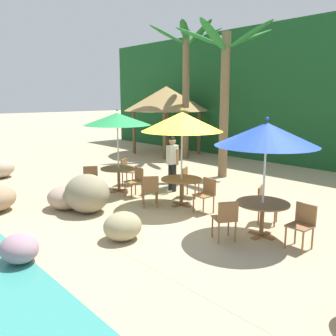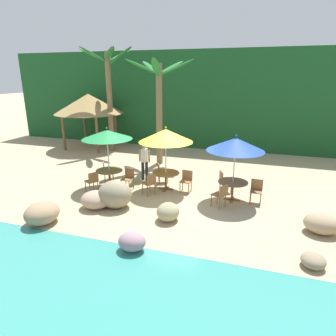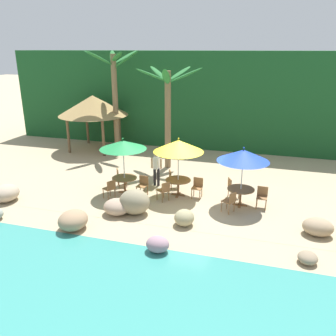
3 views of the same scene
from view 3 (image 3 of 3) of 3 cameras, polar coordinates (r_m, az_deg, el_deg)
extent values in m
plane|color=tan|center=(15.00, 2.71, -5.12)|extent=(120.00, 120.00, 0.00)
cube|color=tan|center=(15.00, 2.72, -5.11)|extent=(18.00, 5.20, 0.01)
cube|color=#194C23|center=(22.76, 8.39, 10.94)|extent=(28.00, 2.40, 6.00)
ellipsoid|color=gray|center=(11.29, -1.71, -12.39)|extent=(0.75, 0.65, 0.51)
ellipsoid|color=gray|center=(13.62, -5.51, -5.54)|extent=(1.21, 1.09, 0.98)
ellipsoid|color=#A18261|center=(12.96, -15.31, -8.25)|extent=(1.01, 1.15, 0.69)
ellipsoid|color=tan|center=(12.81, 2.68, -8.13)|extent=(0.73, 0.81, 0.59)
ellipsoid|color=tan|center=(13.73, -8.35, -6.31)|extent=(1.07, 0.98, 0.61)
ellipsoid|color=gray|center=(11.59, 21.94, -13.49)|extent=(0.59, 0.63, 0.35)
ellipsoid|color=tan|center=(13.22, 23.37, -8.85)|extent=(1.04, 0.85, 0.61)
ellipsoid|color=tan|center=(16.21, -25.08, -3.75)|extent=(1.05, 1.18, 0.71)
cylinder|color=silver|center=(15.30, -7.22, -0.06)|extent=(0.04, 0.04, 2.34)
cone|color=#238E47|center=(14.99, -7.39, 3.81)|extent=(2.03, 2.03, 0.36)
sphere|color=#238E47|center=(14.92, -7.43, 4.78)|extent=(0.07, 0.07, 0.07)
cube|color=brown|center=(15.71, -7.05, -4.04)|extent=(0.60, 0.12, 0.03)
cube|color=brown|center=(15.71, -7.05, -4.04)|extent=(0.12, 0.60, 0.03)
cylinder|color=brown|center=(15.58, -7.10, -2.84)|extent=(0.09, 0.09, 0.71)
cylinder|color=brown|center=(15.45, -7.16, -1.62)|extent=(1.10, 1.10, 0.03)
cylinder|color=olive|center=(15.05, -3.93, -4.13)|extent=(0.04, 0.04, 0.45)
cylinder|color=olive|center=(15.20, -5.16, -3.93)|extent=(0.04, 0.04, 0.45)
cylinder|color=olive|center=(15.35, -3.37, -3.64)|extent=(0.04, 0.04, 0.45)
cylinder|color=olive|center=(15.49, -4.57, -3.45)|extent=(0.04, 0.04, 0.45)
cube|color=olive|center=(15.18, -4.28, -2.95)|extent=(0.45, 0.45, 0.03)
cube|color=olive|center=(15.28, -3.98, -2.01)|extent=(0.42, 0.07, 0.42)
cylinder|color=olive|center=(16.60, -6.98, -1.96)|extent=(0.04, 0.04, 0.45)
cylinder|color=olive|center=(16.27, -6.79, -2.40)|extent=(0.04, 0.04, 0.45)
cylinder|color=olive|center=(16.56, -8.20, -2.07)|extent=(0.04, 0.04, 0.45)
cylinder|color=olive|center=(16.23, -8.04, -2.51)|extent=(0.04, 0.04, 0.45)
cube|color=olive|center=(16.33, -7.54, -1.45)|extent=(0.58, 0.58, 0.03)
cube|color=olive|center=(16.24, -8.26, -0.87)|extent=(0.25, 0.38, 0.42)
cylinder|color=olive|center=(15.22, -10.56, -4.15)|extent=(0.04, 0.04, 0.45)
cylinder|color=olive|center=(15.41, -9.47, -3.80)|extent=(0.04, 0.04, 0.45)
cylinder|color=olive|center=(14.95, -9.79, -4.55)|extent=(0.04, 0.04, 0.45)
cylinder|color=olive|center=(15.14, -8.68, -4.18)|extent=(0.04, 0.04, 0.45)
cube|color=olive|center=(15.09, -9.67, -3.33)|extent=(0.57, 0.57, 0.03)
cube|color=olive|center=(14.86, -9.27, -2.85)|extent=(0.24, 0.38, 0.42)
cylinder|color=silver|center=(14.94, 1.69, -0.35)|extent=(0.04, 0.04, 2.36)
cone|color=yellow|center=(14.62, 1.73, 3.64)|extent=(2.14, 2.14, 0.50)
sphere|color=yellow|center=(14.54, 1.75, 4.87)|extent=(0.07, 0.07, 0.07)
cube|color=brown|center=(15.37, 1.65, -4.44)|extent=(0.60, 0.12, 0.03)
cube|color=brown|center=(15.37, 1.65, -4.44)|extent=(0.12, 0.60, 0.03)
cylinder|color=brown|center=(15.23, 1.66, -3.21)|extent=(0.09, 0.09, 0.71)
cylinder|color=brown|center=(15.10, 1.68, -1.97)|extent=(1.10, 1.10, 0.03)
cylinder|color=olive|center=(14.87, 5.23, -4.46)|extent=(0.04, 0.04, 0.45)
cylinder|color=olive|center=(14.95, 3.91, -4.29)|extent=(0.04, 0.04, 0.45)
cylinder|color=olive|center=(15.19, 5.57, -3.95)|extent=(0.04, 0.04, 0.45)
cylinder|color=olive|center=(15.27, 4.27, -3.79)|extent=(0.04, 0.04, 0.45)
cube|color=olive|center=(14.98, 4.77, -3.28)|extent=(0.44, 0.44, 0.03)
cube|color=olive|center=(15.09, 4.98, -2.32)|extent=(0.42, 0.06, 0.42)
cylinder|color=olive|center=(16.25, 1.56, -2.29)|extent=(0.04, 0.04, 0.45)
cylinder|color=olive|center=(15.93, 1.81, -2.75)|extent=(0.04, 0.04, 0.45)
cylinder|color=olive|center=(16.19, 0.32, -2.37)|extent=(0.04, 0.04, 0.45)
cylinder|color=olive|center=(15.86, 0.55, -2.83)|extent=(0.04, 0.04, 0.45)
cube|color=olive|center=(15.97, 1.06, -1.76)|extent=(0.56, 0.56, 0.03)
cube|color=olive|center=(15.87, 0.36, -1.14)|extent=(0.22, 0.39, 0.42)
cylinder|color=olive|center=(14.82, -1.81, -4.49)|extent=(0.04, 0.04, 0.45)
cylinder|color=olive|center=(15.02, -0.73, -4.14)|extent=(0.04, 0.04, 0.45)
cylinder|color=olive|center=(14.56, -0.95, -4.92)|extent=(0.04, 0.04, 0.45)
cylinder|color=olive|center=(14.76, 0.14, -4.57)|extent=(0.04, 0.04, 0.45)
cube|color=olive|center=(14.69, -0.84, -3.67)|extent=(0.58, 0.58, 0.03)
cube|color=olive|center=(14.47, -0.36, -3.19)|extent=(0.27, 0.37, 0.42)
cylinder|color=silver|center=(14.29, 11.97, -1.91)|extent=(0.04, 0.04, 2.26)
cone|color=blue|center=(13.96, 12.26, 2.03)|extent=(2.07, 2.07, 0.47)
sphere|color=blue|center=(13.88, 12.35, 3.25)|extent=(0.07, 0.07, 0.07)
cube|color=brown|center=(14.72, 11.67, -5.96)|extent=(0.60, 0.12, 0.03)
cube|color=brown|center=(14.72, 11.67, -5.96)|extent=(0.12, 0.60, 0.03)
cylinder|color=brown|center=(14.57, 11.77, -4.69)|extent=(0.09, 0.09, 0.71)
cylinder|color=brown|center=(14.44, 11.86, -3.40)|extent=(1.10, 1.10, 0.03)
cylinder|color=olive|center=(14.42, 15.72, -5.93)|extent=(0.04, 0.04, 0.45)
cylinder|color=olive|center=(14.43, 14.30, -5.78)|extent=(0.04, 0.04, 0.45)
cylinder|color=olive|center=(14.75, 15.79, -5.36)|extent=(0.04, 0.04, 0.45)
cylinder|color=olive|center=(14.76, 14.41, -5.22)|extent=(0.04, 0.04, 0.45)
cube|color=olive|center=(14.49, 15.14, -4.71)|extent=(0.43, 0.43, 0.03)
cube|color=olive|center=(14.60, 15.25, -3.70)|extent=(0.42, 0.05, 0.42)
cylinder|color=olive|center=(15.58, 11.13, -3.64)|extent=(0.04, 0.04, 0.45)
cylinder|color=olive|center=(15.27, 11.55, -4.15)|extent=(0.04, 0.04, 0.45)
cylinder|color=olive|center=(15.47, 9.87, -3.72)|extent=(0.04, 0.04, 0.45)
cylinder|color=olive|center=(15.16, 10.27, -4.24)|extent=(0.04, 0.04, 0.45)
cube|color=olive|center=(15.28, 10.76, -3.11)|extent=(0.56, 0.56, 0.03)
cube|color=olive|center=(15.14, 10.09, -2.47)|extent=(0.21, 0.40, 0.42)
cylinder|color=olive|center=(13.94, 8.75, -6.29)|extent=(0.04, 0.04, 0.45)
cylinder|color=olive|center=(14.21, 9.62, -5.83)|extent=(0.04, 0.04, 0.45)
cylinder|color=olive|center=(13.76, 9.95, -6.71)|extent=(0.04, 0.04, 0.45)
cylinder|color=olive|center=(14.03, 10.80, -6.25)|extent=(0.04, 0.04, 0.45)
cube|color=olive|center=(13.89, 9.84, -5.37)|extent=(0.57, 0.57, 0.03)
cube|color=olive|center=(13.70, 10.56, -4.86)|extent=(0.23, 0.39, 0.42)
cylinder|color=brown|center=(21.29, -8.62, 10.16)|extent=(0.32, 0.32, 5.84)
ellipsoid|color=#236B2D|center=(20.61, -6.77, 17.36)|extent=(1.61, 0.51, 1.02)
ellipsoid|color=#236B2D|center=(21.58, -6.99, 17.61)|extent=(1.14, 1.64, 0.81)
ellipsoid|color=#236B2D|center=(21.94, -9.05, 17.49)|extent=(1.05, 1.64, 0.87)
ellipsoid|color=#236B2D|center=(21.29, -11.41, 17.33)|extent=(1.69, 0.65, 0.85)
ellipsoid|color=#236B2D|center=(20.59, -11.16, 17.28)|extent=(1.19, 1.58, 0.88)
ellipsoid|color=#236B2D|center=(20.19, -8.34, 17.62)|extent=(1.38, 1.56, 0.62)
cylinder|color=brown|center=(18.31, -0.03, 7.72)|extent=(0.32, 0.32, 5.08)
ellipsoid|color=#236B2D|center=(17.84, 2.91, 14.96)|extent=(1.72, 0.50, 0.83)
ellipsoid|color=#236B2D|center=(18.66, 1.92, 15.24)|extent=(1.09, 1.71, 0.74)
ellipsoid|color=#236B2D|center=(18.77, -1.53, 15.25)|extent=(1.52, 1.42, 0.77)
ellipsoid|color=#236B2D|center=(17.57, -2.69, 14.98)|extent=(1.46, 1.48, 0.76)
ellipsoid|color=#236B2D|center=(17.10, -0.31, 14.74)|extent=(0.68, 1.71, 0.90)
cylinder|color=brown|center=(24.14, -13.09, 6.52)|extent=(0.16, 0.16, 2.20)
cylinder|color=brown|center=(23.08, -7.95, 6.27)|extent=(0.16, 0.16, 2.20)
cylinder|color=brown|center=(22.17, -16.04, 5.18)|extent=(0.16, 0.16, 2.20)
cylinder|color=brown|center=(21.02, -10.56, 4.87)|extent=(0.16, 0.16, 2.20)
cone|color=#9E7F4C|center=(22.25, -12.21, 10.02)|extent=(4.28, 4.28, 1.21)
cylinder|color=#232328|center=(16.32, -2.20, -1.44)|extent=(0.13, 0.13, 0.86)
cylinder|color=#232328|center=(16.27, -1.59, -1.50)|extent=(0.13, 0.13, 0.86)
cube|color=white|center=(16.05, -1.92, 0.94)|extent=(0.21, 0.34, 0.58)
cylinder|color=tan|center=(16.14, -2.66, 0.84)|extent=(0.08, 0.08, 0.50)
cylinder|color=tan|center=(16.01, -1.17, 0.70)|extent=(0.08, 0.08, 0.50)
sphere|color=tan|center=(15.93, -1.94, 2.34)|extent=(0.21, 0.21, 0.21)
sphere|color=black|center=(15.92, -1.94, 2.51)|extent=(0.18, 0.18, 0.18)
camera|label=1|loc=(8.44, 36.80, -7.70)|focal=38.22mm
camera|label=2|loc=(3.22, 14.74, -12.35)|focal=31.80mm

